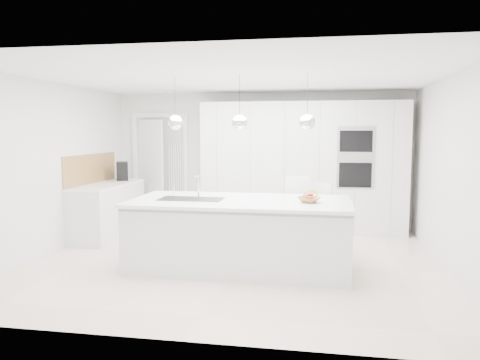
% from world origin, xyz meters
% --- Properties ---
extents(floor, '(5.50, 5.50, 0.00)m').
position_xyz_m(floor, '(0.00, 0.00, 0.00)').
color(floor, beige).
rests_on(floor, ground).
extents(wall_back, '(5.50, 0.00, 5.50)m').
position_xyz_m(wall_back, '(0.00, 2.50, 1.25)').
color(wall_back, silver).
rests_on(wall_back, ground).
extents(wall_left, '(0.00, 5.00, 5.00)m').
position_xyz_m(wall_left, '(-2.75, 0.00, 1.25)').
color(wall_left, silver).
rests_on(wall_left, ground).
extents(ceiling, '(5.50, 5.50, 0.00)m').
position_xyz_m(ceiling, '(0.00, 0.00, 2.50)').
color(ceiling, white).
rests_on(ceiling, wall_back).
extents(tall_cabinets, '(3.60, 0.60, 2.30)m').
position_xyz_m(tall_cabinets, '(0.80, 2.20, 1.15)').
color(tall_cabinets, silver).
rests_on(tall_cabinets, floor).
extents(oven_stack, '(0.62, 0.04, 1.05)m').
position_xyz_m(oven_stack, '(1.70, 1.89, 1.35)').
color(oven_stack, '#A5A5A8').
rests_on(oven_stack, tall_cabinets).
extents(doorway_frame, '(1.11, 0.08, 2.13)m').
position_xyz_m(doorway_frame, '(-1.95, 2.47, 1.02)').
color(doorway_frame, white).
rests_on(doorway_frame, floor).
extents(hallway_door, '(0.76, 0.38, 2.00)m').
position_xyz_m(hallway_door, '(-2.20, 2.42, 1.00)').
color(hallway_door, white).
rests_on(hallway_door, floor).
extents(radiator, '(0.32, 0.04, 1.40)m').
position_xyz_m(radiator, '(-1.63, 2.46, 0.85)').
color(radiator, white).
rests_on(radiator, floor).
extents(left_base_cabinets, '(0.60, 1.80, 0.86)m').
position_xyz_m(left_base_cabinets, '(-2.45, 1.20, 0.43)').
color(left_base_cabinets, silver).
rests_on(left_base_cabinets, floor).
extents(left_worktop, '(0.62, 1.82, 0.04)m').
position_xyz_m(left_worktop, '(-2.45, 1.20, 0.88)').
color(left_worktop, white).
rests_on(left_worktop, left_base_cabinets).
extents(oak_backsplash, '(0.02, 1.80, 0.50)m').
position_xyz_m(oak_backsplash, '(-2.74, 1.20, 1.15)').
color(oak_backsplash, '#AD7C43').
rests_on(oak_backsplash, wall_left).
extents(island_base, '(2.80, 1.20, 0.86)m').
position_xyz_m(island_base, '(0.10, -0.30, 0.43)').
color(island_base, silver).
rests_on(island_base, floor).
extents(island_worktop, '(2.84, 1.40, 0.04)m').
position_xyz_m(island_worktop, '(0.10, -0.25, 0.88)').
color(island_worktop, white).
rests_on(island_worktop, island_base).
extents(island_sink, '(0.84, 0.44, 0.18)m').
position_xyz_m(island_sink, '(-0.55, -0.30, 0.82)').
color(island_sink, '#3F3F42').
rests_on(island_sink, island_worktop).
extents(island_tap, '(0.02, 0.02, 0.30)m').
position_xyz_m(island_tap, '(-0.50, -0.10, 1.05)').
color(island_tap, white).
rests_on(island_tap, island_worktop).
extents(pendant_left, '(0.20, 0.20, 0.20)m').
position_xyz_m(pendant_left, '(-0.75, -0.30, 1.90)').
color(pendant_left, white).
rests_on(pendant_left, ceiling).
extents(pendant_mid, '(0.20, 0.20, 0.20)m').
position_xyz_m(pendant_mid, '(0.10, -0.30, 1.90)').
color(pendant_mid, white).
rests_on(pendant_mid, ceiling).
extents(pendant_right, '(0.20, 0.20, 0.20)m').
position_xyz_m(pendant_right, '(0.95, -0.30, 1.90)').
color(pendant_right, white).
rests_on(pendant_right, ceiling).
extents(fruit_bowl, '(0.35, 0.35, 0.07)m').
position_xyz_m(fruit_bowl, '(0.99, -0.33, 0.93)').
color(fruit_bowl, '#AD7C43').
rests_on(fruit_bowl, island_worktop).
extents(espresso_machine, '(0.31, 0.37, 0.34)m').
position_xyz_m(espresso_machine, '(-2.43, 1.77, 1.07)').
color(espresso_machine, black).
rests_on(espresso_machine, left_worktop).
extents(bar_stool_left, '(0.38, 0.52, 1.13)m').
position_xyz_m(bar_stool_left, '(0.80, 0.50, 0.56)').
color(bar_stool_left, white).
rests_on(bar_stool_left, floor).
extents(bar_stool_right, '(0.49, 0.56, 1.02)m').
position_xyz_m(bar_stool_right, '(1.14, 0.62, 0.51)').
color(bar_stool_right, white).
rests_on(bar_stool_right, floor).
extents(apple_a, '(0.08, 0.08, 0.08)m').
position_xyz_m(apple_a, '(0.98, -0.27, 0.97)').
color(apple_a, '#B30B21').
rests_on(apple_a, fruit_bowl).
extents(apple_b, '(0.07, 0.07, 0.07)m').
position_xyz_m(apple_b, '(0.99, -0.28, 0.97)').
color(apple_b, '#B30B21').
rests_on(apple_b, fruit_bowl).
extents(apple_c, '(0.08, 0.08, 0.08)m').
position_xyz_m(apple_c, '(1.01, -0.27, 0.97)').
color(apple_c, '#B30B21').
rests_on(apple_c, fruit_bowl).
extents(banana_bunch, '(0.23, 0.16, 0.20)m').
position_xyz_m(banana_bunch, '(1.01, -0.35, 1.01)').
color(banana_bunch, yellow).
rests_on(banana_bunch, fruit_bowl).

